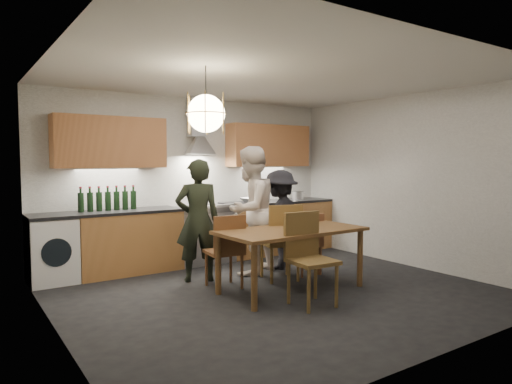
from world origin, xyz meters
TOP-DOWN VIEW (x-y plane):
  - ground at (0.00, 0.00)m, footprint 5.00×5.00m
  - room_shell at (0.00, 0.00)m, footprint 5.02×4.52m
  - counter_run at (0.02, 1.95)m, footprint 5.00×0.62m
  - range_stove at (0.00, 1.94)m, footprint 0.90×0.60m
  - wall_fixtures at (0.00, 2.07)m, footprint 4.30×0.54m
  - pendant_lamp at (-1.00, -0.10)m, footprint 0.43×0.43m
  - dining_table at (0.18, -0.08)m, footprint 1.83×0.95m
  - chair_back_left at (-0.45, 0.41)m, footprint 0.47×0.47m
  - chair_back_mid at (0.35, 0.33)m, footprint 0.57×0.57m
  - chair_back_right at (0.84, 0.37)m, footprint 0.41×0.41m
  - chair_front at (0.00, -0.59)m, footprint 0.49×0.49m
  - person_left at (-0.57, 0.96)m, footprint 0.69×0.56m
  - person_mid at (0.22, 0.91)m, footprint 1.08×0.99m
  - person_right at (0.77, 0.93)m, footprint 1.08×0.87m
  - mixing_bowl at (0.91, 1.94)m, footprint 0.36×0.36m
  - stock_pot at (1.91, 1.92)m, footprint 0.26×0.26m
  - wine_bottles at (-1.44, 2.01)m, footprint 0.81×0.08m

SIDE VIEW (x-z plane):
  - ground at x=0.00m, z-range 0.00..0.00m
  - range_stove at x=0.00m, z-range -0.02..0.90m
  - counter_run at x=0.02m, z-range 0.00..0.90m
  - chair_back_right at x=0.84m, z-range 0.06..0.93m
  - chair_back_left at x=-0.45m, z-range 0.07..1.00m
  - chair_front at x=0.00m, z-range 0.07..1.10m
  - chair_back_mid at x=0.35m, z-range 0.07..1.10m
  - dining_table at x=0.18m, z-range 0.29..1.06m
  - person_right at x=0.77m, z-range 0.00..1.46m
  - person_left at x=-0.57m, z-range 0.00..1.62m
  - person_mid at x=0.22m, z-range 0.00..1.80m
  - mixing_bowl at x=0.91m, z-range 0.90..0.98m
  - stock_pot at x=1.91m, z-range 0.90..1.04m
  - wine_bottles at x=-1.44m, z-range 0.90..1.24m
  - room_shell at x=0.00m, z-range 0.40..3.01m
  - wall_fixtures at x=0.00m, z-range 1.32..2.42m
  - pendant_lamp at x=-1.00m, z-range 1.75..2.45m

